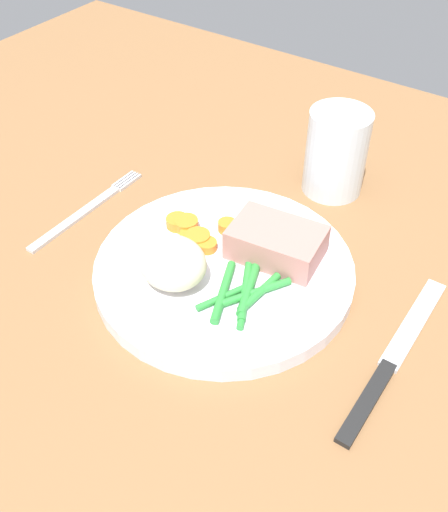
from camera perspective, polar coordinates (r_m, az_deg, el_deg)
dining_table at (r=61.12cm, az=-0.52°, el=-0.11°), size 120.00×90.00×2.00cm
dinner_plate at (r=57.18cm, az=0.00°, el=-1.33°), size 24.98×24.98×1.60cm
meat_portion at (r=56.76cm, az=5.06°, el=1.33°), size 9.34×6.81×3.15cm
mashed_potatoes at (r=53.51cm, az=-4.72°, el=-0.79°), size 6.46×5.80×4.48cm
carrot_slices at (r=59.53cm, az=-2.82°, el=2.45°), size 6.90×5.40×1.11cm
green_beans at (r=53.51cm, az=1.87°, el=-3.44°), size 6.33×9.08×0.84cm
fork at (r=66.91cm, az=-13.08°, el=4.36°), size 1.44×16.60×0.40cm
knife at (r=52.79cm, az=15.95°, el=-9.48°), size 1.70×20.50×0.64cm
water_glass at (r=67.53cm, az=10.68°, el=9.29°), size 6.78×6.78×9.65cm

